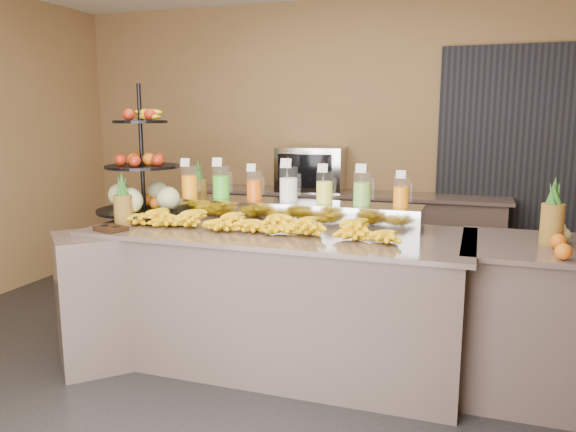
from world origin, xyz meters
The scene contains 19 objects.
ground centered at (0.00, 0.00, 0.00)m, with size 6.00×6.00×0.00m, color black.
room_envelope centered at (0.19, 0.79, 1.88)m, with size 6.04×5.02×2.82m.
buffet_counter centered at (-0.12, 0.26, 0.47)m, with size 2.75×1.25×0.93m.
right_counter centered at (1.70, 0.40, 0.47)m, with size 1.08×0.88×0.93m.
back_ledge centered at (0.00, 2.25, 0.47)m, with size 3.10×0.55×0.93m.
pitcher_tray centered at (-0.02, 0.58, 1.01)m, with size 1.85×0.30×0.15m, color gray.
juice_pitcher_orange_a centered at (-0.80, 0.58, 1.18)m, with size 0.12×0.13×0.30m.
juice_pitcher_green centered at (-0.54, 0.58, 1.18)m, with size 0.13×0.13×0.31m.
juice_pitcher_orange_b centered at (-0.28, 0.58, 1.17)m, with size 0.11×0.12×0.27m.
juice_pitcher_milk centered at (-0.02, 0.58, 1.19)m, with size 0.13×0.13×0.32m.
juice_pitcher_lemon centered at (0.24, 0.58, 1.18)m, with size 0.12×0.12×0.28m.
juice_pitcher_lime centered at (0.50, 0.58, 1.18)m, with size 0.12×0.13×0.29m.
juice_pitcher_orange_c centered at (0.76, 0.58, 1.17)m, with size 0.11×0.11×0.26m.
banana_heap centered at (-0.13, 0.23, 1.00)m, with size 1.97×0.18×0.16m.
fruit_stand centered at (-1.05, 0.42, 1.17)m, with size 0.80×0.80×0.97m.
condiment_caddy centered at (-1.03, -0.08, 0.94)m, with size 0.19×0.15×0.03m, color black.
pineapple_left_a centered at (-1.06, 0.11, 1.06)m, with size 0.12×0.12×0.37m.
pineapple_left_b centered at (-0.84, 0.80, 1.08)m, with size 0.13×0.13×0.40m.
oven_warmer centered at (-0.35, 2.25, 1.15)m, with size 0.65×0.46×0.43m, color gray.
Camera 1 is at (1.23, -3.11, 1.68)m, focal length 35.00 mm.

